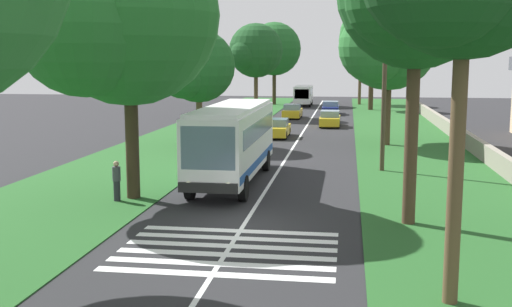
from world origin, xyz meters
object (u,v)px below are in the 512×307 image
Objects in this scene: trailing_car_0 at (277,129)px; roadside_tree_left_1 at (121,20)px; trailing_car_3 at (331,108)px; roadside_tree_left_2 at (196,68)px; roadside_tree_left_3 at (273,50)px; trailing_minibus_0 at (303,94)px; trailing_car_2 at (292,112)px; pedestrian at (117,180)px; trailing_car_1 at (330,119)px; roadside_tree_right_4 at (371,53)px; roadside_tree_right_0 at (386,44)px; coach_bus at (233,139)px; utility_pole at (384,84)px; roadside_tree_left_4 at (255,52)px; roadside_tree_right_1 at (360,50)px.

roadside_tree_left_1 reaches higher than trailing_car_0.
trailing_car_0 is at bearing 170.59° from trailing_car_3.
roadside_tree_left_3 is (40.77, -0.35, 1.77)m from roadside_tree_left_2.
roadside_tree_left_1 reaches higher than trailing_minibus_0.
roadside_tree_left_2 is (-22.08, 4.58, 4.66)m from trailing_car_2.
trailing_car_3 is at bearing -9.85° from pedestrian.
trailing_car_1 is 28.30m from roadside_tree_left_3.
roadside_tree_right_4 reaches higher than trailing_car_0.
trailing_minibus_0 is 0.57× the size of roadside_tree_right_0.
trailing_minibus_0 is 0.52× the size of roadside_tree_left_1.
coach_bus is at bearing 151.95° from roadside_tree_right_0.
trailing_car_1 and trailing_car_3 have the same top height.
trailing_car_1 is 0.41× the size of roadside_tree_right_0.
roadside_tree_right_4 is 1.02× the size of utility_pole.
roadside_tree_right_4 is at bearing 0.00° from roadside_tree_right_0.
pedestrian is (-38.89, 0.10, -5.75)m from roadside_tree_left_4.
roadside_tree_right_0 is at bearing -180.00° from roadside_tree_right_4.
trailing_car_3 is 44.65m from pedestrian.
utility_pole is (-7.80, -12.02, -0.67)m from roadside_tree_left_2.
roadside_tree_right_0 is at bearing -160.88° from trailing_car_1.
roadside_tree_left_2 is at bearing 159.38° from roadside_tree_right_4.
coach_bus is at bearing -173.36° from roadside_tree_left_4.
roadside_tree_right_1 is (42.58, -11.52, 1.83)m from roadside_tree_left_2.
trailing_minibus_0 is at bearing 0.57° from trailing_car_0.
roadside_tree_right_0 is at bearing -3.33° from utility_pole.
utility_pole reaches higher than trailing_car_1.
roadside_tree_right_0 is 10.89m from utility_pole.
trailing_car_1 is 1.00× the size of trailing_car_3.
roadside_tree_right_0 is at bearing -167.32° from trailing_minibus_0.
roadside_tree_left_3 is (18.70, 4.23, 6.42)m from trailing_car_2.
roadside_tree_left_3 is 57.94m from pedestrian.
roadside_tree_right_4 reaches higher than trailing_minibus_0.
trailing_car_0 is 0.37× the size of roadside_tree_left_1.
trailing_car_0 is at bearing -38.08° from roadside_tree_left_2.
trailing_car_3 is 0.45× the size of roadside_tree_left_4.
trailing_minibus_0 is at bearing 9.50° from trailing_car_1.
coach_bus is 1.86× the size of trailing_minibus_0.
trailing_car_1 is 1.00× the size of trailing_car_2.
roadside_tree_left_2 is 0.87× the size of roadside_tree_right_4.
pedestrian is (-55.90, 3.82, -0.64)m from trailing_minibus_0.
trailing_car_3 is 0.43× the size of roadside_tree_right_1.
trailing_car_2 is at bearing 161.29° from roadside_tree_right_1.
roadside_tree_right_0 reaches higher than roadside_tree_right_4.
roadside_tree_right_4 is at bearing -34.06° from trailing_car_3.
trailing_car_0 is 0.41× the size of roadside_tree_right_0.
trailing_car_2 is (7.60, 4.02, 0.00)m from trailing_car_1.
roadside_tree_left_4 reaches higher than trailing_car_3.
trailing_minibus_0 is (17.00, 0.10, 0.88)m from trailing_car_2.
coach_bus is 0.97× the size of roadside_tree_left_1.
utility_pole is at bearing -166.02° from trailing_car_2.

